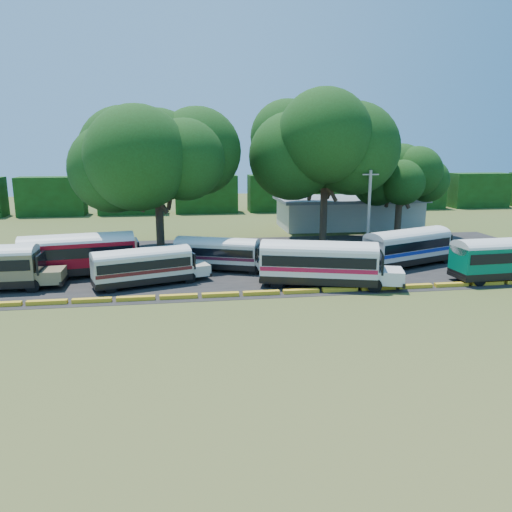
{
  "coord_description": "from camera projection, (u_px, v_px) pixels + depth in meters",
  "views": [
    {
      "loc": [
        -4.12,
        -33.68,
        10.74
      ],
      "look_at": [
        1.87,
        6.0,
        1.83
      ],
      "focal_mm": 35.0,
      "sensor_mm": 36.0,
      "label": 1
    }
  ],
  "objects": [
    {
      "name": "terminal_building",
      "position": [
        348.0,
        212.0,
        66.58
      ],
      "size": [
        19.0,
        9.0,
        4.0
      ],
      "color": "beige",
      "rests_on": "ground"
    },
    {
      "name": "bus_red",
      "position": [
        81.0,
        252.0,
        41.39
      ],
      "size": [
        11.37,
        4.62,
        3.64
      ],
      "rotation": [
        0.0,
        0.0,
        0.18
      ],
      "color": "black",
      "rests_on": "ground"
    },
    {
      "name": "treeline_backdrop",
      "position": [
        206.0,
        194.0,
        81.12
      ],
      "size": [
        130.0,
        4.0,
        6.0
      ],
      "color": "#16320E",
      "rests_on": "ground"
    },
    {
      "name": "bus_white_blue",
      "position": [
        409.0,
        245.0,
        45.02
      ],
      "size": [
        10.57,
        6.24,
        3.41
      ],
      "rotation": [
        0.0,
        0.0,
        0.38
      ],
      "color": "black",
      "rests_on": "ground"
    },
    {
      "name": "ground",
      "position": [
        243.0,
        300.0,
        35.44
      ],
      "size": [
        160.0,
        160.0,
        0.0
      ],
      "primitive_type": "plane",
      "color": "#344C19",
      "rests_on": "ground"
    },
    {
      "name": "bus_teal",
      "position": [
        509.0,
        256.0,
        40.24
      ],
      "size": [
        10.75,
        3.2,
        3.49
      ],
      "rotation": [
        0.0,
        0.0,
        0.05
      ],
      "color": "black",
      "rests_on": "ground"
    },
    {
      "name": "bus_white_red",
      "position": [
        322.0,
        261.0,
        38.46
      ],
      "size": [
        11.19,
        5.7,
        3.58
      ],
      "rotation": [
        0.0,
        0.0,
        -0.29
      ],
      "color": "black",
      "rests_on": "ground"
    },
    {
      "name": "utility_pole",
      "position": [
        369.0,
        213.0,
        48.48
      ],
      "size": [
        1.6,
        0.3,
        8.45
      ],
      "color": "gray",
      "rests_on": "ground"
    },
    {
      "name": "tree_center",
      "position": [
        326.0,
        145.0,
        53.82
      ],
      "size": [
        12.8,
        12.8,
        15.52
      ],
      "color": "#38271C",
      "rests_on": "ground"
    },
    {
      "name": "bus_cream_east",
      "position": [
        219.0,
        252.0,
        43.52
      ],
      "size": [
        9.07,
        5.22,
        2.92
      ],
      "rotation": [
        0.0,
        0.0,
        -0.37
      ],
      "color": "black",
      "rests_on": "ground"
    },
    {
      "name": "bus_cream_west",
      "position": [
        144.0,
        264.0,
        38.73
      ],
      "size": [
        9.39,
        4.92,
        3.01
      ],
      "rotation": [
        0.0,
        0.0,
        0.31
      ],
      "color": "black",
      "rests_on": "ground"
    },
    {
      "name": "asphalt_strip",
      "position": [
        237.0,
        261.0,
        47.17
      ],
      "size": [
        64.0,
        24.0,
        0.02
      ],
      "primitive_type": "cube",
      "color": "black",
      "rests_on": "ground"
    },
    {
      "name": "curb",
      "position": [
        241.0,
        294.0,
        36.37
      ],
      "size": [
        53.7,
        0.45,
        0.3
      ],
      "color": "gold",
      "rests_on": "ground"
    },
    {
      "name": "tree_west",
      "position": [
        157.0,
        156.0,
        48.04
      ],
      "size": [
        12.24,
        12.24,
        14.28
      ],
      "color": "#38271C",
      "rests_on": "ground"
    },
    {
      "name": "tree_east",
      "position": [
        401.0,
        170.0,
        59.03
      ],
      "size": [
        8.23,
        8.23,
        10.99
      ],
      "color": "#38271C",
      "rests_on": "ground"
    }
  ]
}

